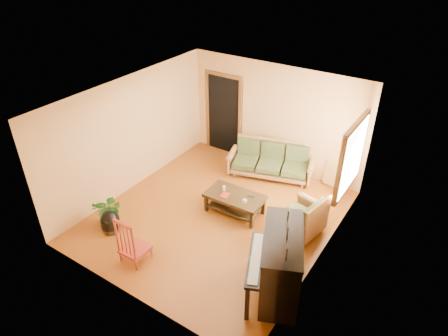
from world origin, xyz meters
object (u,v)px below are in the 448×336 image
Objects in this scene: footstool at (111,224)px; red_chair at (134,239)px; piano at (281,266)px; armchair at (300,215)px; sofa at (270,161)px; coffee_table at (235,204)px; potted_plant at (110,210)px; ceramic_crock at (338,190)px.

red_chair is (0.97, -0.30, 0.31)m from footstool.
armchair is at bearing 78.46° from piano.
sofa is 1.68m from coffee_table.
red_chair is 1.23m from potted_plant.
red_chair is at bearing -120.73° from ceramic_crock.
armchair reaches higher than coffee_table.
ceramic_crock is (1.61, 1.84, -0.11)m from coffee_table.
sofa is 5.31× the size of footstool.
sofa is 3.90m from red_chair.
sofa is 3.92m from footstool.
footstool is (-3.15, -1.96, -0.29)m from armchair.
sofa is 2.90× the size of potted_plant.
armchair is 3.76m from potted_plant.
potted_plant is at bearing 157.30° from red_chair.
footstool is 0.55× the size of potted_plant.
sofa is at bearing 144.13° from armchair.
armchair is at bearing 28.63° from potted_plant.
footstool is (-1.69, -3.53, -0.25)m from sofa.
piano is at bearing 4.01° from potted_plant.
potted_plant is (-0.16, 0.16, 0.16)m from footstool.
sofa reaches higher than footstool.
ceramic_crock is (-0.14, 3.28, -0.51)m from piano.
red_chair is at bearing -117.27° from sofa.
piano is at bearing -87.54° from ceramic_crock.
ceramic_crock is 0.32× the size of potted_plant.
armchair is at bearing 4.26° from coffee_table.
potted_plant reaches higher than ceramic_crock.
armchair is 3.14m from red_chair.
potted_plant is (-3.30, -1.80, -0.12)m from armchair.
piano is 3.74× the size of footstool.
armchair reaches higher than ceramic_crock.
coffee_table is 2.45m from ceramic_crock.
armchair is 4.18× the size of ceramic_crock.
armchair is 2.49× the size of footstool.
footstool is 0.38× the size of red_chair.
red_chair is (-2.52, -0.72, -0.13)m from piano.
coffee_table is 1.79× the size of potted_plant.
sofa is at bearing 79.11° from red_chair.
potted_plant is at bearing -140.15° from armchair.
coffee_table is 2.55m from footstool.
piano reaches higher than coffee_table.
piano is at bearing -76.63° from sofa.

